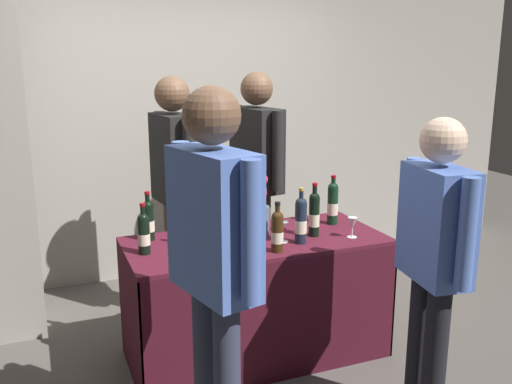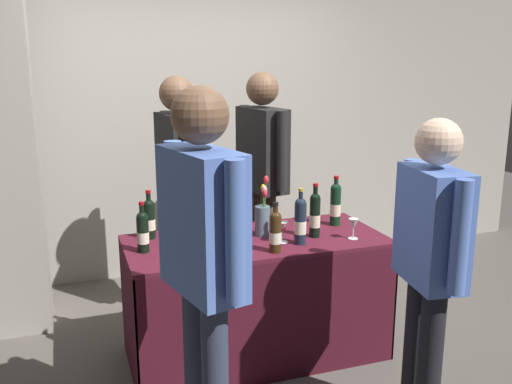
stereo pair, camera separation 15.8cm
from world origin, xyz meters
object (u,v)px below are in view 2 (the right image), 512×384
wine_glass_mid (212,217)px  flower_vase (263,217)px  featured_wine_bottle (199,226)px  display_bottle_0 (300,220)px  vendor_presenter (179,175)px  wine_glass_near_taster (282,228)px  tasting_table (256,276)px  wine_glass_near_vendor (353,225)px  taster_foreground_right (430,251)px

wine_glass_mid → flower_vase: flower_vase is taller
featured_wine_bottle → display_bottle_0: display_bottle_0 is taller
vendor_presenter → wine_glass_near_taster: bearing=20.2°
display_bottle_0 → flower_vase: flower_vase is taller
tasting_table → wine_glass_near_vendor: (0.57, -0.19, 0.33)m
vendor_presenter → tasting_table: bearing=15.8°
featured_wine_bottle → wine_glass_mid: bearing=60.3°
flower_vase → taster_foreground_right: 1.14m
featured_wine_bottle → wine_glass_near_taster: featured_wine_bottle is taller
flower_vase → taster_foreground_right: bearing=-64.1°
wine_glass_near_taster → flower_vase: (-0.07, 0.17, 0.03)m
wine_glass_mid → vendor_presenter: size_ratio=0.07×
featured_wine_bottle → wine_glass_near_vendor: (0.94, -0.18, -0.04)m
featured_wine_bottle → flower_vase: size_ratio=0.80×
tasting_table → display_bottle_0: display_bottle_0 is taller
wine_glass_near_vendor → wine_glass_mid: size_ratio=0.99×
wine_glass_near_taster → vendor_presenter: 0.98m
wine_glass_mid → taster_foreground_right: size_ratio=0.08×
wine_glass_near_taster → display_bottle_0: bearing=-33.4°
wine_glass_near_vendor → flower_vase: size_ratio=0.34×
tasting_table → taster_foreground_right: bearing=-59.9°
display_bottle_0 → vendor_presenter: bearing=121.2°
featured_wine_bottle → display_bottle_0: size_ratio=0.89×
wine_glass_mid → featured_wine_bottle: bearing=-119.7°
wine_glass_mid → wine_glass_near_taster: 0.50m
tasting_table → featured_wine_bottle: featured_wine_bottle is taller
wine_glass_mid → taster_foreground_right: bearing=-57.7°
flower_vase → tasting_table: bearing=-139.0°
flower_vase → display_bottle_0: bearing=-55.3°
wine_glass_near_taster → flower_vase: bearing=111.8°
tasting_table → display_bottle_0: 0.48m
display_bottle_0 → flower_vase: (-0.16, 0.23, -0.03)m
display_bottle_0 → taster_foreground_right: (0.34, -0.80, 0.03)m
flower_vase → vendor_presenter: 0.80m
wine_glass_mid → tasting_table: bearing=-50.1°
display_bottle_0 → vendor_presenter: vendor_presenter is taller
wine_glass_mid → flower_vase: size_ratio=0.34×
tasting_table → flower_vase: bearing=41.0°
wine_glass_near_vendor → vendor_presenter: 1.30m
wine_glass_mid → wine_glass_near_vendor: bearing=-29.8°
display_bottle_0 → wine_glass_near_vendor: 0.35m
wine_glass_mid → flower_vase: 0.34m
display_bottle_0 → wine_glass_near_taster: size_ratio=2.67×
display_bottle_0 → wine_glass_mid: size_ratio=2.63×
tasting_table → wine_glass_near_taster: bearing=-40.8°
flower_vase → taster_foreground_right: taster_foreground_right is taller
featured_wine_bottle → flower_vase: flower_vase is taller
wine_glass_near_vendor → featured_wine_bottle: bearing=169.2°
featured_wine_bottle → tasting_table: bearing=2.2°
tasting_table → wine_glass_mid: size_ratio=12.26×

